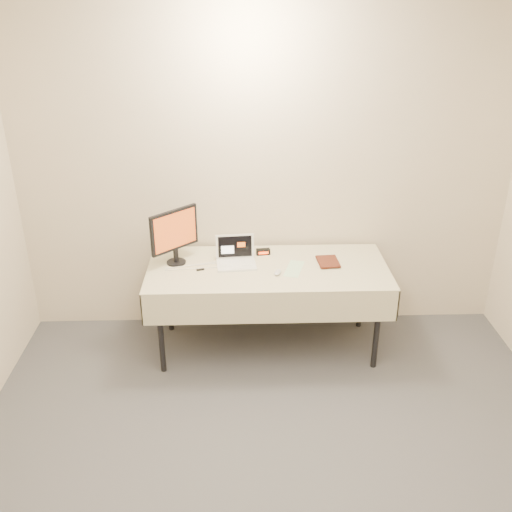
{
  "coord_description": "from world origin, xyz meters",
  "views": [
    {
      "loc": [
        -0.22,
        -1.89,
        2.71
      ],
      "look_at": [
        -0.09,
        1.99,
        0.86
      ],
      "focal_mm": 40.0,
      "sensor_mm": 36.0,
      "label": 1
    }
  ],
  "objects_px": {
    "table": "(268,274)",
    "book": "(318,251)",
    "laptop": "(236,257)",
    "monitor": "(174,233)"
  },
  "relations": [
    {
      "from": "table",
      "to": "book",
      "type": "distance_m",
      "value": 0.43
    },
    {
      "from": "laptop",
      "to": "monitor",
      "type": "distance_m",
      "value": 0.51
    },
    {
      "from": "table",
      "to": "monitor",
      "type": "height_order",
      "value": "monitor"
    },
    {
      "from": "monitor",
      "to": "book",
      "type": "relative_size",
      "value": 2.04
    },
    {
      "from": "book",
      "to": "monitor",
      "type": "bearing_deg",
      "value": 173.96
    },
    {
      "from": "laptop",
      "to": "monitor",
      "type": "xyz_separation_m",
      "value": [
        -0.47,
        0.02,
        0.21
      ]
    },
    {
      "from": "table",
      "to": "laptop",
      "type": "relative_size",
      "value": 5.83
    },
    {
      "from": "table",
      "to": "laptop",
      "type": "bearing_deg",
      "value": 162.5
    },
    {
      "from": "table",
      "to": "book",
      "type": "bearing_deg",
      "value": 6.98
    },
    {
      "from": "monitor",
      "to": "book",
      "type": "xyz_separation_m",
      "value": [
        1.11,
        -0.05,
        -0.15
      ]
    }
  ]
}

